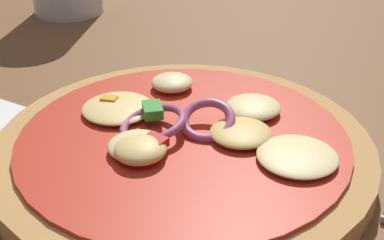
% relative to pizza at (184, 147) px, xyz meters
% --- Properties ---
extents(dining_table, '(1.28, 0.98, 0.04)m').
position_rel_pizza_xyz_m(dining_table, '(-0.04, 0.02, -0.03)').
color(dining_table, brown).
rests_on(dining_table, ground).
extents(pizza, '(0.24, 0.24, 0.04)m').
position_rel_pizza_xyz_m(pizza, '(0.00, 0.00, 0.00)').
color(pizza, tan).
rests_on(pizza, dining_table).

